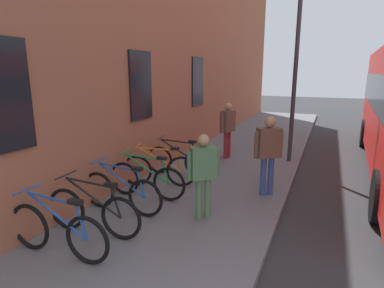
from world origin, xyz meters
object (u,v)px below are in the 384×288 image
(bicycle_far_end, at_px, (159,170))
(pedestrian_near_bus, at_px, (228,125))
(bicycle_leaning_wall, at_px, (93,212))
(bicycle_nearest_sign, at_px, (179,160))
(bicycle_end_of_row, at_px, (146,180))
(bicycle_beside_lamp, at_px, (122,192))
(street_lamp, at_px, (297,48))
(pedestrian_crossing_street, at_px, (268,148))
(bicycle_mid_rack, at_px, (58,231))
(pedestrian_by_facade, at_px, (203,168))

(bicycle_far_end, bearing_deg, pedestrian_near_bus, -13.56)
(bicycle_leaning_wall, distance_m, bicycle_nearest_sign, 3.28)
(bicycle_end_of_row, xyz_separation_m, bicycle_nearest_sign, (1.62, 0.04, 0.00))
(bicycle_far_end, bearing_deg, bicycle_leaning_wall, -177.08)
(bicycle_beside_lamp, height_order, bicycle_far_end, same)
(bicycle_far_end, distance_m, street_lamp, 5.10)
(bicycle_far_end, xyz_separation_m, pedestrian_crossing_street, (0.45, -2.38, 0.65))
(bicycle_beside_lamp, relative_size, street_lamp, 0.32)
(bicycle_beside_lamp, distance_m, street_lamp, 6.20)
(bicycle_mid_rack, height_order, pedestrian_near_bus, pedestrian_near_bus)
(bicycle_leaning_wall, bearing_deg, bicycle_far_end, 2.92)
(bicycle_mid_rack, relative_size, pedestrian_by_facade, 1.14)
(pedestrian_by_facade, distance_m, pedestrian_near_bus, 4.18)
(bicycle_leaning_wall, xyz_separation_m, pedestrian_crossing_street, (2.84, -2.26, 0.65))
(bicycle_leaning_wall, distance_m, pedestrian_near_bus, 5.41)
(street_lamp, bearing_deg, bicycle_end_of_row, 149.71)
(bicycle_nearest_sign, bearing_deg, pedestrian_by_facade, -144.00)
(bicycle_far_end, distance_m, pedestrian_near_bus, 3.10)
(bicycle_beside_lamp, bearing_deg, bicycle_mid_rack, -177.96)
(bicycle_far_end, xyz_separation_m, street_lamp, (3.40, -2.51, 2.86))
(bicycle_mid_rack, xyz_separation_m, street_lamp, (6.50, -2.41, 2.86))
(bicycle_mid_rack, height_order, bicycle_leaning_wall, same)
(bicycle_beside_lamp, relative_size, bicycle_nearest_sign, 1.00)
(bicycle_nearest_sign, xyz_separation_m, pedestrian_crossing_street, (-0.44, -2.32, 0.65))
(bicycle_beside_lamp, distance_m, pedestrian_near_bus, 4.56)
(bicycle_leaning_wall, relative_size, bicycle_beside_lamp, 1.00)
(bicycle_beside_lamp, relative_size, pedestrian_by_facade, 1.14)
(bicycle_end_of_row, xyz_separation_m, pedestrian_near_bus, (3.67, -0.61, 0.65))
(bicycle_nearest_sign, height_order, pedestrian_crossing_street, pedestrian_crossing_street)
(bicycle_mid_rack, xyz_separation_m, bicycle_end_of_row, (2.37, -0.00, 0.00))
(bicycle_beside_lamp, distance_m, bicycle_nearest_sign, 2.40)
(bicycle_nearest_sign, bearing_deg, bicycle_beside_lamp, 179.48)
(bicycle_end_of_row, distance_m, bicycle_far_end, 0.73)
(bicycle_nearest_sign, relative_size, pedestrian_crossing_street, 1.03)
(bicycle_leaning_wall, relative_size, bicycle_far_end, 1.05)
(bicycle_end_of_row, xyz_separation_m, bicycle_far_end, (0.73, 0.10, 0.00))
(bicycle_leaning_wall, relative_size, street_lamp, 0.32)
(bicycle_beside_lamp, relative_size, pedestrian_crossing_street, 1.04)
(bicycle_leaning_wall, relative_size, pedestrian_near_bus, 1.04)
(bicycle_leaning_wall, height_order, bicycle_nearest_sign, same)
(bicycle_beside_lamp, height_order, pedestrian_near_bus, pedestrian_near_bus)
(bicycle_end_of_row, height_order, bicycle_nearest_sign, same)
(bicycle_nearest_sign, relative_size, pedestrian_near_bus, 1.03)
(bicycle_leaning_wall, bearing_deg, street_lamp, -22.40)
(bicycle_leaning_wall, relative_size, pedestrian_by_facade, 1.14)
(bicycle_far_end, bearing_deg, pedestrian_crossing_street, -79.27)
(pedestrian_by_facade, height_order, pedestrian_near_bus, pedestrian_near_bus)
(bicycle_far_end, xyz_separation_m, bicycle_nearest_sign, (0.89, -0.06, 0.00))
(pedestrian_by_facade, bearing_deg, bicycle_mid_rack, 143.33)
(pedestrian_by_facade, height_order, pedestrian_crossing_street, pedestrian_crossing_street)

